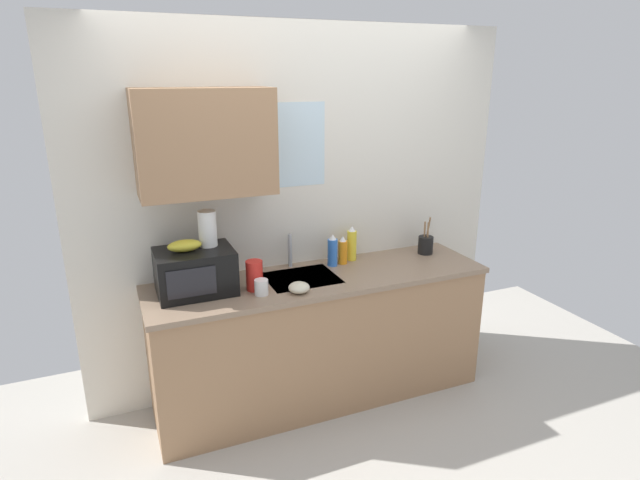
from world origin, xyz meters
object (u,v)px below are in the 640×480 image
object	(u,v)px
mug_white	(261,287)
small_bowl	(299,287)
paper_towel_roll	(207,228)
dish_soap_bottle_blue	(333,251)
utensil_crock	(426,244)
dish_soap_bottle_yellow	(352,244)
cereal_canister	(254,275)
banana_bunch	(185,246)
dish_soap_bottle_orange	(343,251)
microwave	(195,271)

from	to	relation	value
mug_white	small_bowl	bearing A→B (deg)	-15.26
paper_towel_roll	dish_soap_bottle_blue	bearing A→B (deg)	3.47
utensil_crock	dish_soap_bottle_yellow	bearing A→B (deg)	171.44
dish_soap_bottle_yellow	cereal_canister	xyz separation A→B (m)	(-0.79, -0.26, -0.02)
banana_bunch	mug_white	xyz separation A→B (m)	(0.41, -0.19, -0.26)
cereal_canister	mug_white	bearing A→B (deg)	-80.18
dish_soap_bottle_orange	mug_white	world-z (taller)	dish_soap_bottle_orange
microwave	dish_soap_bottle_yellow	xyz separation A→B (m)	(1.13, 0.16, -0.02)
microwave	cereal_canister	world-z (taller)	microwave
dish_soap_bottle_orange	dish_soap_bottle_blue	bearing A→B (deg)	-172.91
microwave	utensil_crock	world-z (taller)	utensil_crock
mug_white	utensil_crock	distance (m)	1.37
mug_white	paper_towel_roll	bearing A→B (deg)	136.80
banana_bunch	dish_soap_bottle_yellow	world-z (taller)	banana_bunch
microwave	small_bowl	world-z (taller)	microwave
microwave	mug_white	xyz separation A→B (m)	(0.36, -0.19, -0.09)
small_bowl	paper_towel_roll	bearing A→B (deg)	147.76
banana_bunch	paper_towel_roll	distance (m)	0.18
mug_white	utensil_crock	size ratio (longest dim) A/B	0.35
banana_bunch	dish_soap_bottle_orange	xyz separation A→B (m)	(1.09, 0.11, -0.21)
cereal_canister	utensil_crock	world-z (taller)	utensil_crock
dish_soap_bottle_orange	cereal_canister	xyz separation A→B (m)	(-0.70, -0.21, 0.00)
dish_soap_bottle_yellow	paper_towel_roll	bearing A→B (deg)	-174.16
utensil_crock	small_bowl	world-z (taller)	utensil_crock
microwave	small_bowl	bearing A→B (deg)	-23.33
microwave	dish_soap_bottle_orange	xyz separation A→B (m)	(1.04, 0.11, -0.04)
microwave	paper_towel_roll	xyz separation A→B (m)	(0.10, 0.05, 0.24)
microwave	dish_soap_bottle_yellow	distance (m)	1.14
banana_bunch	small_bowl	world-z (taller)	banana_bunch
paper_towel_roll	dish_soap_bottle_yellow	bearing A→B (deg)	5.84
dish_soap_bottle_orange	cereal_canister	size ratio (longest dim) A/B	1.07
dish_soap_bottle_yellow	mug_white	bearing A→B (deg)	-155.95
paper_towel_roll	dish_soap_bottle_orange	size ratio (longest dim) A/B	1.10
banana_bunch	dish_soap_bottle_yellow	bearing A→B (deg)	7.50
utensil_crock	small_bowl	distance (m)	1.17
small_bowl	dish_soap_bottle_yellow	bearing A→B (deg)	36.20
paper_towel_roll	dish_soap_bottle_yellow	size ratio (longest dim) A/B	0.88
microwave	utensil_crock	xyz separation A→B (m)	(1.70, 0.07, -0.07)
microwave	banana_bunch	xyz separation A→B (m)	(-0.05, 0.00, 0.17)
utensil_crock	small_bowl	xyz separation A→B (m)	(-1.12, -0.32, -0.04)
dish_soap_bottle_blue	utensil_crock	xyz separation A→B (m)	(0.74, -0.03, -0.04)
mug_white	utensil_crock	bearing A→B (deg)	10.97
banana_bunch	dish_soap_bottle_orange	distance (m)	1.11
mug_white	dish_soap_bottle_yellow	bearing A→B (deg)	24.05
paper_towel_roll	utensil_crock	world-z (taller)	paper_towel_roll
dish_soap_bottle_blue	cereal_canister	size ratio (longest dim) A/B	1.21
cereal_canister	small_bowl	size ratio (longest dim) A/B	1.43
cereal_canister	dish_soap_bottle_yellow	bearing A→B (deg)	17.92
dish_soap_bottle_orange	cereal_canister	bearing A→B (deg)	-163.10
paper_towel_roll	mug_white	xyz separation A→B (m)	(0.26, -0.24, -0.33)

